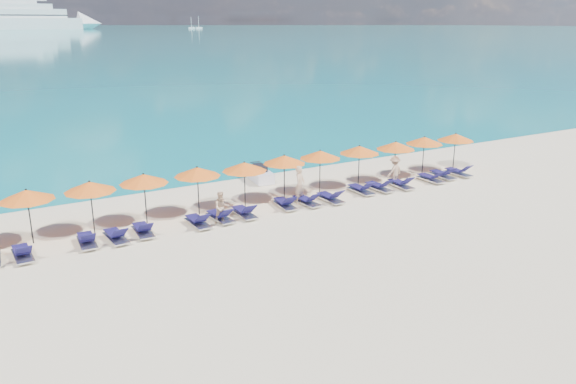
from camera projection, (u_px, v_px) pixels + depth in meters
ground at (325, 239)px, 22.84m from camera, size 1400.00×1400.00×0.00m
cruise_ship at (31, 19)px, 534.66m from camera, size 140.17×41.26×38.54m
sailboat_near at (192, 27)px, 589.01m from camera, size 6.39×2.13×11.71m
sailboat_far at (199, 28)px, 580.94m from camera, size 6.71×2.24×12.30m
jetski at (259, 174)px, 31.12m from camera, size 1.24×2.61×0.90m
beachgoer_a at (300, 185)px, 27.00m from camera, size 0.82×0.77×1.88m
beachgoer_b at (222, 208)px, 24.41m from camera, size 0.76×0.53×1.43m
beachgoer_c at (394, 171)px, 30.08m from camera, size 1.09×0.67×1.58m
umbrella_1 at (27, 195)px, 21.81m from camera, size 2.10×2.10×2.28m
umbrella_2 at (90, 187)px, 22.91m from camera, size 2.10×2.10×2.28m
umbrella_3 at (144, 179)px, 24.04m from camera, size 2.10×2.10×2.28m
umbrella_4 at (197, 172)px, 25.15m from camera, size 2.10×2.10×2.28m
umbrella_5 at (244, 167)px, 26.02m from camera, size 2.10×2.10×2.28m
umbrella_6 at (284, 160)px, 27.36m from camera, size 2.10×2.10×2.28m
umbrella_7 at (320, 155)px, 28.36m from camera, size 2.10×2.10×2.28m
umbrella_8 at (359, 150)px, 29.41m from camera, size 2.10×2.10×2.28m
umbrella_9 at (396, 146)px, 30.40m from camera, size 2.10×2.10×2.28m
umbrella_10 at (424, 140)px, 31.69m from camera, size 2.10×2.10×2.28m
umbrella_11 at (456, 137)px, 32.58m from camera, size 2.10×2.10×2.28m
lounger_2 at (23, 253)px, 20.85m from camera, size 0.69×1.73×0.66m
lounger_3 at (87, 240)px, 22.08m from camera, size 0.72×1.73×0.66m
lounger_4 at (116, 236)px, 22.52m from camera, size 0.75×1.74×0.66m
lounger_5 at (143, 230)px, 23.17m from camera, size 0.70×1.73×0.66m
lounger_6 at (198, 221)px, 24.17m from camera, size 0.69×1.72×0.66m
lounger_7 at (220, 216)px, 24.78m from camera, size 0.79×1.75×0.66m
lounger_8 at (244, 212)px, 25.32m from camera, size 0.64×1.71×0.66m
lounger_9 at (285, 203)px, 26.51m from camera, size 0.76×1.75×0.66m
lounger_10 at (307, 200)px, 26.93m from camera, size 0.79×1.75×0.66m
lounger_11 at (330, 197)px, 27.40m from camera, size 0.67×1.72×0.66m
lounger_12 at (361, 189)px, 28.74m from camera, size 0.62×1.70×0.66m
lounger_13 at (379, 186)px, 29.20m from camera, size 0.75×1.74×0.66m
lounger_14 at (401, 184)px, 29.69m from camera, size 0.71×1.73×0.66m
lounger_15 at (431, 178)px, 30.81m from camera, size 0.64×1.71×0.66m
lounger_16 at (443, 174)px, 31.50m from camera, size 0.70×1.73×0.66m
lounger_17 at (458, 172)px, 32.02m from camera, size 0.68×1.72×0.66m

